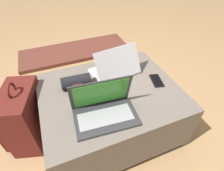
# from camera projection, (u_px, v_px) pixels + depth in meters

# --- Properties ---
(ground_plane) EXTENTS (14.00, 14.00, 0.00)m
(ground_plane) POSITION_uv_depth(u_px,v_px,m) (111.00, 127.00, 1.45)
(ground_plane) COLOR tan
(ottoman) EXTENTS (0.93, 0.75, 0.41)m
(ottoman) POSITION_uv_depth(u_px,v_px,m) (111.00, 111.00, 1.31)
(ottoman) COLOR #3D3832
(ottoman) RESTS_ON ground_plane
(laptop_near) EXTENTS (0.37, 0.25, 0.23)m
(laptop_near) POSITION_uv_depth(u_px,v_px,m) (104.00, 109.00, 0.99)
(laptop_near) COLOR #333338
(laptop_near) RESTS_ON ottoman
(laptop_far) EXTENTS (0.36, 0.27, 0.22)m
(laptop_far) POSITION_uv_depth(u_px,v_px,m) (116.00, 68.00, 1.29)
(laptop_far) COLOR silver
(laptop_far) RESTS_ON ottoman
(cell_phone) EXTENTS (0.10, 0.15, 0.01)m
(cell_phone) POSITION_uv_depth(u_px,v_px,m) (156.00, 80.00, 1.25)
(cell_phone) COLOR black
(cell_phone) RESTS_ON ottoman
(backpack) EXTENTS (0.33, 0.40, 0.55)m
(backpack) POSITION_uv_depth(u_px,v_px,m) (24.00, 118.00, 1.23)
(backpack) COLOR #5B1E19
(backpack) RESTS_ON ground_plane
(wrist_brace) EXTENTS (0.20, 0.11, 0.09)m
(wrist_brace) POSITION_uv_depth(u_px,v_px,m) (76.00, 81.00, 1.18)
(wrist_brace) COLOR black
(wrist_brace) RESTS_ON ottoman
(fireplace_hearth) EXTENTS (1.40, 0.50, 0.04)m
(fireplace_hearth) POSITION_uv_depth(u_px,v_px,m) (75.00, 51.00, 2.32)
(fireplace_hearth) COLOR brown
(fireplace_hearth) RESTS_ON ground_plane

